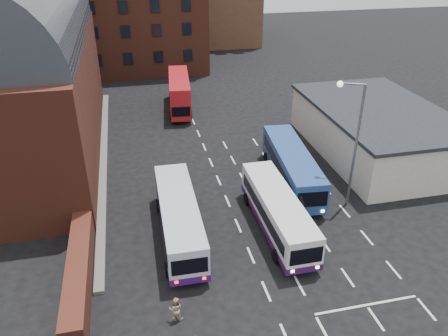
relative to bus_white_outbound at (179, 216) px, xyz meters
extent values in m
plane|color=black|center=(4.07, -5.29, -1.63)|extent=(180.00, 180.00, 0.00)
cube|color=#602B1E|center=(-11.43, 15.71, 3.37)|extent=(12.00, 28.00, 10.00)
cylinder|color=#1E2328|center=(-11.43, 15.71, 8.37)|extent=(12.00, 26.00, 12.00)
cube|color=#602B1E|center=(-6.13, -3.29, -0.73)|extent=(1.20, 10.00, 1.80)
cube|color=beige|center=(19.07, 8.71, 0.37)|extent=(10.00, 16.00, 4.00)
cube|color=#282B30|center=(19.07, 8.71, 2.47)|extent=(10.40, 16.40, 0.30)
cube|color=brown|center=(-1.93, 40.71, 3.87)|extent=(22.00, 10.00, 11.00)
cube|color=brown|center=(10.07, 60.71, 4.37)|extent=(22.00, 22.00, 12.00)
cube|color=silver|center=(0.00, 0.00, -0.02)|extent=(2.47, 10.18, 2.31)
cube|color=black|center=(0.00, 0.00, 0.12)|extent=(2.51, 8.98, 0.83)
cylinder|color=black|center=(-1.10, 3.25, -1.17)|extent=(0.27, 0.93, 0.92)
cylinder|color=black|center=(-1.21, -3.57, -1.17)|extent=(0.27, 0.93, 0.92)
cylinder|color=black|center=(1.20, 3.21, -1.17)|extent=(0.27, 0.93, 0.92)
cylinder|color=black|center=(1.09, -3.61, -1.17)|extent=(0.27, 0.93, 0.92)
cube|color=white|center=(6.49, -0.70, -0.07)|extent=(2.27, 9.84, 2.23)
cube|color=black|center=(6.49, -0.70, 0.07)|extent=(2.32, 8.64, 0.80)
cylinder|color=black|center=(7.62, -3.83, -1.19)|extent=(0.25, 0.89, 0.89)
cylinder|color=black|center=(7.60, 2.79, -1.19)|extent=(0.25, 0.89, 0.89)
cylinder|color=black|center=(5.38, -3.83, -1.19)|extent=(0.25, 0.89, 0.89)
cylinder|color=black|center=(5.36, 2.78, -1.19)|extent=(0.25, 0.89, 0.89)
cube|color=navy|center=(9.60, 4.93, 0.05)|extent=(3.37, 10.73, 2.40)
cube|color=black|center=(9.60, 4.93, 0.19)|extent=(3.32, 9.54, 0.86)
cylinder|color=black|center=(10.48, 1.48, -1.15)|extent=(0.36, 0.98, 0.96)
cylinder|color=black|center=(11.14, 8.54, -1.15)|extent=(0.36, 0.98, 0.96)
cylinder|color=black|center=(8.10, 1.70, -1.15)|extent=(0.36, 0.98, 0.96)
cylinder|color=black|center=(8.76, 8.77, -1.15)|extent=(0.36, 0.98, 0.96)
cube|color=red|center=(3.18, 23.37, 0.48)|extent=(3.12, 9.65, 3.36)
cube|color=black|center=(3.18, 23.37, 0.00)|extent=(3.05, 8.46, 0.78)
cylinder|color=black|center=(3.94, 20.26, -1.20)|extent=(0.33, 0.88, 0.86)
cylinder|color=black|center=(4.60, 26.60, -1.20)|extent=(0.33, 0.88, 0.86)
cylinder|color=black|center=(1.80, 20.48, -1.20)|extent=(0.33, 0.88, 0.86)
cylinder|color=black|center=(2.46, 26.82, -1.20)|extent=(0.33, 0.88, 0.86)
cylinder|color=slate|center=(12.67, 1.20, 2.95)|extent=(0.18, 0.18, 9.16)
cylinder|color=slate|center=(11.94, 1.53, 7.53)|extent=(1.51, 0.77, 0.11)
sphere|color=#FFF2CC|center=(11.21, 1.87, 7.47)|extent=(0.41, 0.41, 0.41)
imported|color=tan|center=(-1.14, -6.96, -0.91)|extent=(0.81, 0.69, 1.44)
camera|label=1|loc=(-2.31, -23.42, 16.26)|focal=35.00mm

